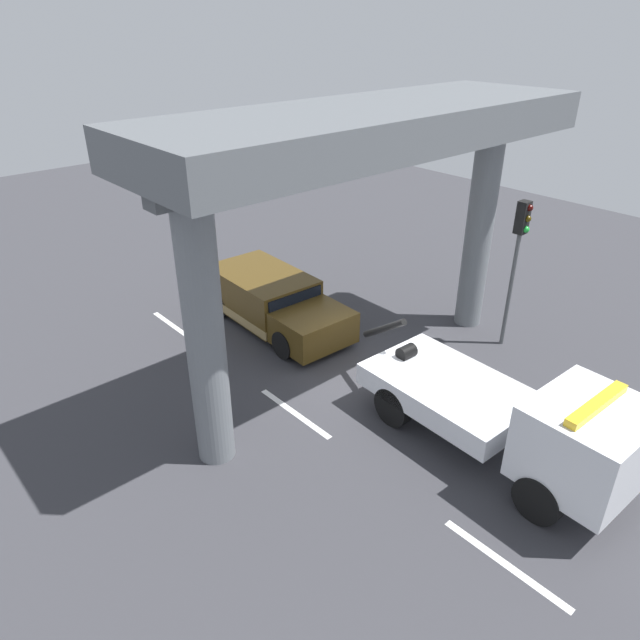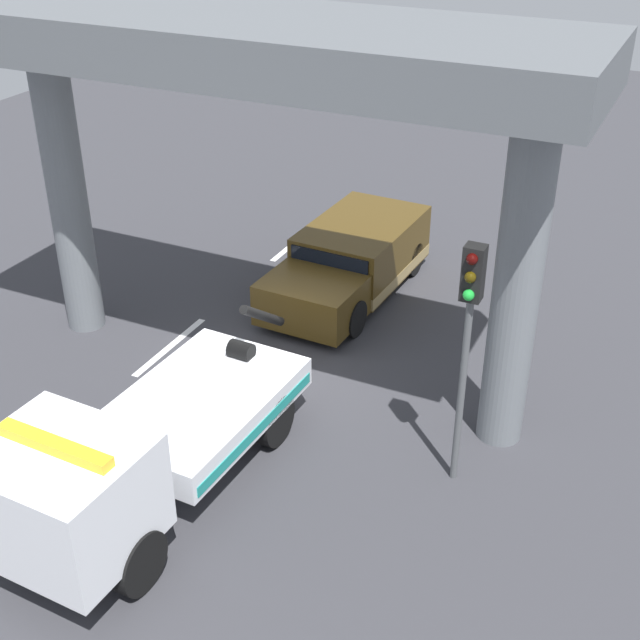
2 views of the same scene
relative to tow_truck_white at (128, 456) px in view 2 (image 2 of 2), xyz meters
name	(u,v)px [view 2 (image 2 of 2)]	position (x,y,z in m)	size (l,w,h in m)	color
ground_plane	(272,376)	(-4.62, 0.03, -1.25)	(60.00, 40.00, 0.10)	#38383D
lane_stripe_west	(295,242)	(-10.62, -2.47, -1.20)	(2.60, 0.16, 0.01)	silver
lane_stripe_mid	(170,346)	(-4.62, -2.47, -1.20)	(2.60, 0.16, 0.01)	silver
tow_truck_white	(128,456)	(0.00, 0.00, 0.00)	(7.29, 2.62, 2.46)	white
towed_van_green	(351,262)	(-8.69, 0.03, -0.42)	(5.27, 2.38, 1.58)	#4C3814
overpass_structure	(262,82)	(-4.64, 0.03, 4.78)	(3.60, 11.52, 7.07)	slate
traffic_light_near	(469,317)	(-3.10, 4.40, 2.00)	(0.39, 0.32, 4.39)	#515456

